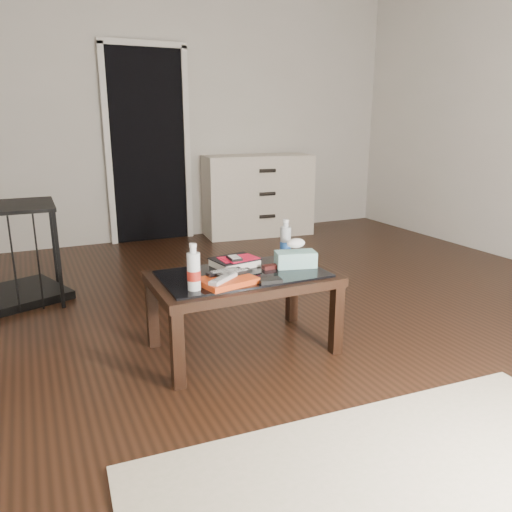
{
  "coord_description": "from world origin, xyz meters",
  "views": [
    {
      "loc": [
        -1.62,
        -2.9,
        1.29
      ],
      "look_at": [
        -0.49,
        -0.46,
        0.55
      ],
      "focal_mm": 35.0,
      "sensor_mm": 36.0,
      "label": 1
    }
  ],
  "objects_px": {
    "coffee_table": "(243,284)",
    "water_bottle_right": "(286,238)",
    "dresser": "(257,195)",
    "textbook": "(235,262)",
    "water_bottle_left": "(194,267)",
    "tissue_box": "(296,259)"
  },
  "relations": [
    {
      "from": "coffee_table",
      "to": "tissue_box",
      "type": "height_order",
      "value": "tissue_box"
    },
    {
      "from": "coffee_table",
      "to": "textbook",
      "type": "height_order",
      "value": "textbook"
    },
    {
      "from": "water_bottle_right",
      "to": "tissue_box",
      "type": "bearing_deg",
      "value": -101.8
    },
    {
      "from": "coffee_table",
      "to": "tissue_box",
      "type": "xyz_separation_m",
      "value": [
        0.33,
        -0.01,
        0.11
      ]
    },
    {
      "from": "dresser",
      "to": "water_bottle_right",
      "type": "bearing_deg",
      "value": -105.09
    },
    {
      "from": "coffee_table",
      "to": "water_bottle_right",
      "type": "height_order",
      "value": "water_bottle_right"
    },
    {
      "from": "textbook",
      "to": "water_bottle_left",
      "type": "height_order",
      "value": "water_bottle_left"
    },
    {
      "from": "coffee_table",
      "to": "water_bottle_right",
      "type": "bearing_deg",
      "value": 27.37
    },
    {
      "from": "water_bottle_right",
      "to": "tissue_box",
      "type": "xyz_separation_m",
      "value": [
        -0.04,
        -0.21,
        -0.07
      ]
    },
    {
      "from": "dresser",
      "to": "textbook",
      "type": "bearing_deg",
      "value": -111.42
    },
    {
      "from": "water_bottle_right",
      "to": "dresser",
      "type": "bearing_deg",
      "value": 68.82
    },
    {
      "from": "water_bottle_right",
      "to": "tissue_box",
      "type": "height_order",
      "value": "water_bottle_right"
    },
    {
      "from": "water_bottle_left",
      "to": "coffee_table",
      "type": "bearing_deg",
      "value": 25.14
    },
    {
      "from": "coffee_table",
      "to": "water_bottle_left",
      "type": "height_order",
      "value": "water_bottle_left"
    },
    {
      "from": "tissue_box",
      "to": "dresser",
      "type": "bearing_deg",
      "value": 83.53
    },
    {
      "from": "coffee_table",
      "to": "tissue_box",
      "type": "relative_size",
      "value": 4.35
    },
    {
      "from": "dresser",
      "to": "water_bottle_left",
      "type": "relative_size",
      "value": 5.24
    },
    {
      "from": "dresser",
      "to": "textbook",
      "type": "distance_m",
      "value": 2.87
    },
    {
      "from": "water_bottle_left",
      "to": "tissue_box",
      "type": "relative_size",
      "value": 1.03
    },
    {
      "from": "textbook",
      "to": "water_bottle_left",
      "type": "xyz_separation_m",
      "value": [
        -0.34,
        -0.3,
        0.1
      ]
    },
    {
      "from": "textbook",
      "to": "water_bottle_right",
      "type": "height_order",
      "value": "water_bottle_right"
    },
    {
      "from": "coffee_table",
      "to": "textbook",
      "type": "bearing_deg",
      "value": 84.98
    }
  ]
}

